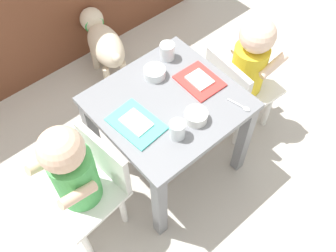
% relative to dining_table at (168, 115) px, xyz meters
% --- Properties ---
extents(ground_plane, '(7.00, 7.00, 0.00)m').
position_rel_dining_table_xyz_m(ground_plane, '(0.00, 0.00, -0.38)').
color(ground_plane, '#B2ADA3').
extents(dining_table, '(0.54, 0.52, 0.47)m').
position_rel_dining_table_xyz_m(dining_table, '(0.00, 0.00, 0.00)').
color(dining_table, slate).
rests_on(dining_table, ground).
extents(seated_child_left, '(0.31, 0.31, 0.67)m').
position_rel_dining_table_xyz_m(seated_child_left, '(-0.43, -0.00, 0.04)').
color(seated_child_left, white).
rests_on(seated_child_left, ground).
extents(seated_child_right, '(0.30, 0.30, 0.65)m').
position_rel_dining_table_xyz_m(seated_child_right, '(0.43, -0.04, 0.03)').
color(seated_child_right, white).
rests_on(seated_child_right, ground).
extents(dog, '(0.23, 0.43, 0.32)m').
position_rel_dining_table_xyz_m(dog, '(0.15, 0.70, -0.17)').
color(dog, beige).
rests_on(dog, ground).
extents(food_tray_left, '(0.16, 0.21, 0.02)m').
position_rel_dining_table_xyz_m(food_tray_left, '(-0.16, -0.01, 0.10)').
color(food_tray_left, '#4CC6BC').
rests_on(food_tray_left, dining_table).
extents(food_tray_right, '(0.15, 0.18, 0.02)m').
position_rel_dining_table_xyz_m(food_tray_right, '(0.16, -0.01, 0.10)').
color(food_tray_right, red).
rests_on(food_tray_right, dining_table).
extents(water_cup_left, '(0.06, 0.06, 0.07)m').
position_rel_dining_table_xyz_m(water_cup_left, '(0.15, 0.18, 0.12)').
color(water_cup_left, white).
rests_on(water_cup_left, dining_table).
extents(water_cup_right, '(0.06, 0.06, 0.07)m').
position_rel_dining_table_xyz_m(water_cup_right, '(-0.08, -0.14, 0.12)').
color(water_cup_right, white).
rests_on(water_cup_right, dining_table).
extents(cereal_bowl_left_side, '(0.09, 0.09, 0.04)m').
position_rel_dining_table_xyz_m(cereal_bowl_left_side, '(0.05, 0.14, 0.11)').
color(cereal_bowl_left_side, white).
rests_on(cereal_bowl_left_side, dining_table).
extents(veggie_bowl_near, '(0.09, 0.09, 0.04)m').
position_rel_dining_table_xyz_m(veggie_bowl_near, '(0.02, -0.14, 0.11)').
color(veggie_bowl_near, white).
rests_on(veggie_bowl_near, dining_table).
extents(spoon_by_left_tray, '(0.03, 0.10, 0.01)m').
position_rel_dining_table_xyz_m(spoon_by_left_tray, '(0.19, -0.20, 0.09)').
color(spoon_by_left_tray, silver).
rests_on(spoon_by_left_tray, dining_table).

